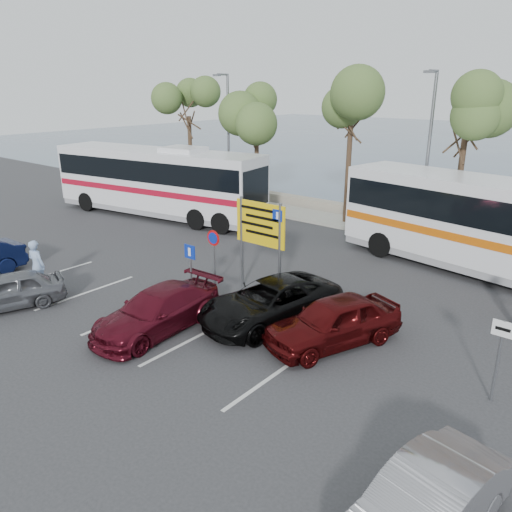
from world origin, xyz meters
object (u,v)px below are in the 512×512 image
Objects in this scene: coach_bus_left at (158,184)px; car_maroon at (157,311)px; car_silver_b at (424,507)px; car_red at (333,321)px; car_silver_a at (8,291)px; coach_bus_right at (502,232)px; suv_black at (270,302)px; street_lamp_left at (228,133)px; pedestrian_near at (37,266)px; street_lamp_right at (428,149)px; direction_sign at (260,231)px.

car_maroon is at bearing -40.43° from coach_bus_left.
car_maroon is 9.85m from car_silver_b.
car_red is 6.93m from car_silver_b.
coach_bus_right is at bearing 68.71° from car_silver_a.
coach_bus_right is 2.71× the size of suv_black.
car_silver_a is 0.86× the size of car_red.
street_lamp_left is at bearing 123.14° from car_maroon.
street_lamp_right is at bearing -131.11° from pedestrian_near.
direction_sign is at bearing 80.40° from car_maroon.
car_silver_b is 15.77m from pedestrian_near.
street_lamp_left is 13.00m from street_lamp_right.
street_lamp_right is 1.58× the size of suv_black.
street_lamp_left is 1.00× the size of street_lamp_right.
suv_black is at bearing -158.35° from car_red.
car_red is 11.45m from pedestrian_near.
car_red is at bearing 46.58° from car_silver_a.
street_lamp_right is 1.72× the size of car_maroon.
suv_black is at bearing -26.80° from coach_bus_left.
coach_bus_left reaches higher than car_silver_a.
street_lamp_right is 0.58× the size of coach_bus_right.
street_lamp_left reaches higher than car_maroon.
car_silver_b is at bearing -24.55° from car_red.
pedestrian_near is at bearing -175.24° from car_maroon.
suv_black is (-2.40, 0.00, -0.04)m from car_red.
car_maroon is (-2.60, -14.80, -3.92)m from street_lamp_right.
street_lamp_left is 1.99× the size of car_silver_b.
car_red is (4.20, -1.70, -1.68)m from direction_sign.
street_lamp_left is 4.00× the size of pedestrian_near.
street_lamp_left is at bearing 77.57° from coach_bus_left.
car_red is at bearing 143.16° from car_silver_b.
street_lamp_left reaches higher than coach_bus_right.
coach_bus_right is (6.50, 7.30, -0.49)m from direction_sign.
car_silver_a is 15.00m from car_silver_b.
pedestrian_near is at bearing -136.55° from coach_bus_right.
street_lamp_right reaches higher than direction_sign.
suv_black is at bearing -43.31° from direction_sign.
suv_black is at bearing -90.93° from street_lamp_right.
street_lamp_left is at bearing 180.00° from street_lamp_right.
street_lamp_left is at bearing 136.83° from direction_sign.
car_maroon is 1.06× the size of car_red.
street_lamp_left reaches higher than car_silver_a.
street_lamp_left is at bearing 163.32° from car_red.
car_maroon is 1.16× the size of car_silver_b.
street_lamp_right is 15.53m from car_maroon.
suv_black is 8.76m from car_silver_b.
car_maroon is at bearing -121.06° from coach_bus_right.
car_maroon is (10.40, -14.80, -3.92)m from street_lamp_left.
coach_bus_left is 15.17m from car_maroon.
pedestrian_near is (-13.20, -12.50, -0.94)m from coach_bus_right.
street_lamp_right is 19.22m from car_silver_a.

